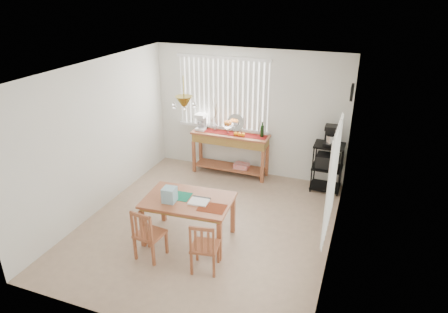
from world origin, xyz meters
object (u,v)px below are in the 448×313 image
at_px(cart_items, 331,135).
at_px(chair_left, 148,234).
at_px(wire_cart, 328,163).
at_px(chair_right, 204,247).
at_px(sideboard, 231,144).
at_px(dining_table, 188,204).

bearing_deg(cart_items, chair_left, -124.83).
distance_m(wire_cart, chair_right, 3.30).
relative_size(sideboard, wire_cart, 1.70).
height_order(dining_table, chair_left, chair_left).
xyz_separation_m(dining_table, chair_left, (-0.34, -0.64, -0.23)).
xyz_separation_m(sideboard, chair_left, (-0.16, -3.08, -0.28)).
relative_size(sideboard, dining_table, 1.15).
distance_m(cart_items, chair_right, 3.38).
relative_size(sideboard, chair_left, 1.95).
bearing_deg(dining_table, chair_left, -118.24).
relative_size(dining_table, chair_left, 1.69).
height_order(cart_items, chair_left, cart_items).
xyz_separation_m(wire_cart, chair_left, (-2.14, -3.06, -0.17)).
relative_size(cart_items, dining_table, 0.28).
xyz_separation_m(cart_items, chair_left, (-2.14, -3.07, -0.72)).
xyz_separation_m(chair_left, chair_right, (0.87, 0.02, -0.01)).
xyz_separation_m(sideboard, wire_cart, (1.98, -0.02, -0.11)).
xyz_separation_m(sideboard, chair_right, (0.71, -3.06, -0.29)).
bearing_deg(dining_table, wire_cart, 53.48).
bearing_deg(chair_left, sideboard, 87.02).
height_order(wire_cart, chair_left, wire_cart).
xyz_separation_m(sideboard, cart_items, (1.98, -0.01, 0.45)).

